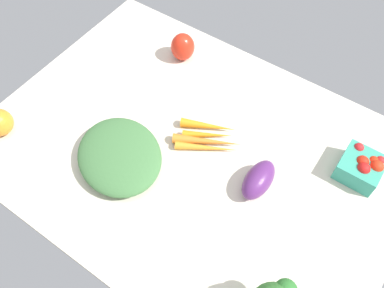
{
  "coord_description": "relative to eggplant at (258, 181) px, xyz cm",
  "views": [
    {
      "loc": [
        31.41,
        -45.59,
        87.39
      ],
      "look_at": [
        0.0,
        0.0,
        4.0
      ],
      "focal_mm": 37.32,
      "sensor_mm": 36.0,
      "label": 1
    }
  ],
  "objects": [
    {
      "name": "eggplant",
      "position": [
        0.0,
        0.0,
        0.0
      ],
      "size": [
        6.08,
        11.51,
        6.06
      ],
      "primitive_type": "ellipsoid",
      "rotation": [
        0.0,
        0.0,
        4.71
      ],
      "color": "#5A286A",
      "rests_on": "tablecloth"
    },
    {
      "name": "tablecloth",
      "position": [
        -18.91,
        0.45,
        -4.03
      ],
      "size": [
        104.0,
        76.0,
        2.0
      ],
      "primitive_type": "cube",
      "color": "beige",
      "rests_on": "ground"
    },
    {
      "name": "leafy_greens_clump",
      "position": [
        -31.39,
        -12.74,
        -0.45
      ],
      "size": [
        30.35,
        28.82,
        5.15
      ],
      "primitive_type": "ellipsoid",
      "rotation": [
        0.0,
        0.0,
        5.79
      ],
      "color": "#41733E",
      "rests_on": "tablecloth"
    },
    {
      "name": "berry_basket",
      "position": [
        18.65,
        17.52,
        0.12
      ],
      "size": [
        9.62,
        9.62,
        6.57
      ],
      "color": "teal",
      "rests_on": "tablecloth"
    },
    {
      "name": "bell_pepper_red",
      "position": [
        -39.66,
        25.76,
        1.16
      ],
      "size": [
        7.03,
        7.03,
        8.38
      ],
      "primitive_type": "ellipsoid",
      "rotation": [
        0.0,
        0.0,
        6.27
      ],
      "color": "red",
      "rests_on": "tablecloth"
    },
    {
      "name": "carrot_bunch",
      "position": [
        -17.09,
        4.8,
        -1.83
      ],
      "size": [
        17.88,
        14.81,
        2.61
      ],
      "color": "orange",
      "rests_on": "tablecloth"
    }
  ]
}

